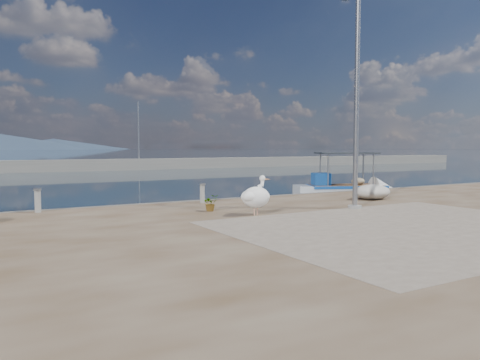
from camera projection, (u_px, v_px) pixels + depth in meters
name	position (u px, v px, depth m)	size (l,w,h in m)	color
ground	(305.00, 232.00, 13.70)	(1400.00, 1400.00, 0.00)	#162635
quay_patch	(413.00, 227.00, 11.58)	(9.00, 7.00, 0.01)	gray
breakwater	(64.00, 166.00, 48.15)	(120.00, 2.20, 7.50)	gray
boat_right	(345.00, 191.00, 24.29)	(5.66, 3.74, 2.60)	white
pelican	(256.00, 197.00, 13.65)	(1.21, 0.81, 1.15)	tan
lamp_post	(356.00, 106.00, 14.95)	(0.44, 0.96, 7.00)	gray
bollard_near	(202.00, 192.00, 16.68)	(0.23, 0.23, 0.70)	gray
bollard_far	(38.00, 199.00, 14.20)	(0.24, 0.24, 0.74)	gray
potted_plant	(211.00, 203.00, 14.50)	(0.46, 0.40, 0.51)	#33722D
net_pile_d	(372.00, 192.00, 17.79)	(1.52, 1.14, 0.57)	silver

